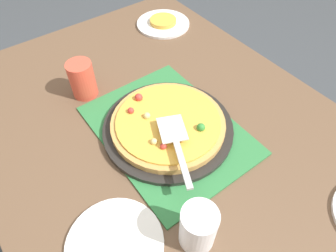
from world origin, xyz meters
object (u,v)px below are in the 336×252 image
at_px(cup_near, 198,227).
at_px(pizza, 168,123).
at_px(plate_side, 115,244).
at_px(pizza_pan, 168,128).
at_px(plate_near_left, 163,24).
at_px(served_slice_left, 163,21).
at_px(cup_far, 82,79).
at_px(pizza_server, 176,143).

bearing_deg(cup_near, pizza, 155.05).
relative_size(plate_side, cup_near, 1.83).
distance_m(pizza_pan, pizza, 0.02).
xyz_separation_m(pizza_pan, pizza, (-0.00, -0.00, 0.02)).
bearing_deg(plate_side, plate_near_left, 137.42).
bearing_deg(plate_near_left, cup_near, -31.06).
xyz_separation_m(pizza, cup_near, (0.29, -0.14, 0.03)).
distance_m(plate_side, served_slice_left, 0.92).
distance_m(pizza, cup_far, 0.31).
bearing_deg(plate_near_left, pizza, -34.46).
xyz_separation_m(pizza_pan, pizza_server, (0.09, -0.04, 0.05)).
height_order(pizza, plate_near_left, pizza).
distance_m(pizza, pizza_server, 0.10).
height_order(pizza, served_slice_left, pizza).
relative_size(pizza_pan, pizza, 1.15).
height_order(plate_side, cup_far, cup_far).
xyz_separation_m(cup_near, pizza_server, (-0.20, 0.10, 0.01)).
xyz_separation_m(plate_near_left, plate_side, (0.67, -0.62, 0.00)).
height_order(cup_far, pizza_server, cup_far).
height_order(pizza_pan, cup_near, cup_near).
height_order(pizza, pizza_server, pizza_server).
xyz_separation_m(pizza, plate_near_left, (-0.48, 0.33, -0.03)).
distance_m(pizza, served_slice_left, 0.58).
xyz_separation_m(plate_side, cup_far, (-0.49, 0.17, 0.06)).
bearing_deg(pizza, pizza_server, -23.60).
xyz_separation_m(pizza, served_slice_left, (-0.48, 0.33, -0.01)).
xyz_separation_m(plate_side, cup_near, (0.09, 0.16, 0.06)).
bearing_deg(cup_near, cup_far, 178.65).
distance_m(pizza, plate_side, 0.35).
bearing_deg(plate_near_left, served_slice_left, 0.00).
xyz_separation_m(pizza_pan, plate_near_left, (-0.48, 0.33, -0.01)).
distance_m(plate_near_left, pizza_server, 0.68).
distance_m(pizza_pan, served_slice_left, 0.58).
height_order(plate_near_left, plate_side, same).
bearing_deg(served_slice_left, cup_far, -67.30).
bearing_deg(cup_far, cup_near, -1.35).
bearing_deg(pizza_pan, plate_side, -56.03).
bearing_deg(cup_near, plate_near_left, 148.94).
relative_size(plate_side, pizza_server, 0.97).
bearing_deg(pizza_pan, pizza, -119.10).
distance_m(cup_near, cup_far, 0.58).
relative_size(pizza_pan, plate_side, 1.73).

